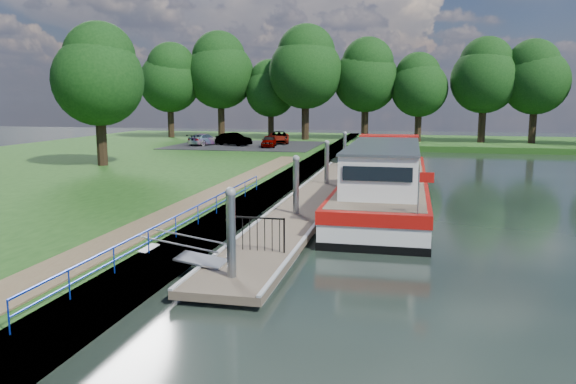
% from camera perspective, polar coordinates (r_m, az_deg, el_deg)
% --- Properties ---
extents(ground, '(160.00, 160.00, 0.00)m').
position_cam_1_polar(ground, '(16.59, -5.17, -9.34)').
color(ground, black).
rests_on(ground, ground).
extents(riverbank, '(32.00, 90.00, 0.78)m').
position_cam_1_polar(riverbank, '(37.96, -24.67, 1.11)').
color(riverbank, '#1B4413').
rests_on(riverbank, ground).
extents(bank_edge, '(1.10, 90.00, 0.78)m').
position_cam_1_polar(bank_edge, '(31.24, -1.38, 0.35)').
color(bank_edge, '#473D2D').
rests_on(bank_edge, ground).
extents(far_bank, '(60.00, 18.00, 0.60)m').
position_cam_1_polar(far_bank, '(67.53, 18.53, 4.71)').
color(far_bank, '#1B4413').
rests_on(far_bank, ground).
extents(footpath, '(1.60, 40.00, 0.05)m').
position_cam_1_polar(footpath, '(25.14, -9.29, -1.05)').
color(footpath, brown).
rests_on(footpath, riverbank).
extents(carpark, '(14.00, 12.00, 0.06)m').
position_cam_1_polar(carpark, '(55.45, -4.24, 4.76)').
color(carpark, black).
rests_on(carpark, riverbank).
extents(blue_fence, '(0.04, 18.04, 0.72)m').
position_cam_1_polar(blue_fence, '(19.89, -10.20, -2.36)').
color(blue_fence, '#0C2DBF').
rests_on(blue_fence, riverbank).
extents(pontoon, '(2.50, 30.00, 0.56)m').
position_cam_1_polar(pontoon, '(28.83, 2.61, -0.83)').
color(pontoon, brown).
rests_on(pontoon, ground).
extents(mooring_piles, '(0.30, 27.30, 3.55)m').
position_cam_1_polar(mooring_piles, '(28.65, 2.62, 1.32)').
color(mooring_piles, gray).
rests_on(mooring_piles, ground).
extents(gangway, '(2.58, 1.00, 0.92)m').
position_cam_1_polar(gangway, '(17.47, -10.53, -6.34)').
color(gangway, '#A5A8AD').
rests_on(gangway, ground).
extents(gate_panel, '(1.85, 0.05, 1.15)m').
position_cam_1_polar(gate_panel, '(18.30, -3.15, -3.78)').
color(gate_panel, black).
rests_on(gate_panel, ground).
extents(barge, '(4.36, 21.15, 4.78)m').
position_cam_1_polar(barge, '(29.82, 9.95, 1.14)').
color(barge, black).
rests_on(barge, ground).
extents(horizon_trees, '(54.38, 10.03, 12.87)m').
position_cam_1_polar(horizon_trees, '(64.01, 6.76, 11.75)').
color(horizon_trees, '#332316').
rests_on(horizon_trees, ground).
extents(bank_tree_a, '(6.12, 6.12, 9.72)m').
position_cam_1_polar(bank_tree_a, '(40.77, -18.67, 11.36)').
color(bank_tree_a, '#332316').
rests_on(bank_tree_a, riverbank).
extents(car_a, '(1.81, 3.39, 1.10)m').
position_cam_1_polar(car_a, '(52.93, -1.95, 5.19)').
color(car_a, '#999999').
rests_on(car_a, carpark).
extents(car_b, '(3.89, 2.63, 1.21)m').
position_cam_1_polar(car_b, '(54.95, -5.54, 5.37)').
color(car_b, '#999999').
rests_on(car_b, carpark).
extents(car_c, '(2.64, 4.17, 1.12)m').
position_cam_1_polar(car_c, '(55.74, -8.50, 5.32)').
color(car_c, '#999999').
rests_on(car_c, carpark).
extents(car_d, '(2.86, 4.63, 1.20)m').
position_cam_1_polar(car_d, '(57.24, -0.92, 5.57)').
color(car_d, '#999999').
rests_on(car_d, carpark).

